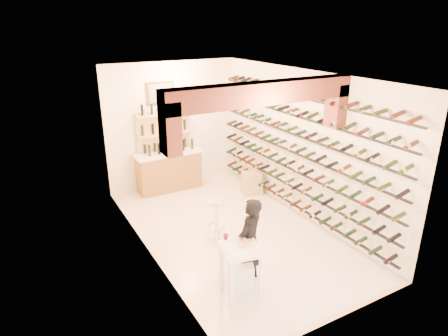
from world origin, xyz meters
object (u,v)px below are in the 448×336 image
object	(u,v)px
back_counter	(169,170)
person	(250,242)
wine_rack	(293,149)
white_stool	(241,276)
chrome_barstool	(217,215)
crate_lower	(251,188)
tasting_table	(241,256)

from	to	relation	value
back_counter	person	bearing A→B (deg)	-93.81
wine_rack	back_counter	world-z (taller)	wine_rack
white_stool	chrome_barstool	xyz separation A→B (m)	(0.45, 1.65, 0.23)
wine_rack	back_counter	size ratio (longest dim) A/B	3.35
white_stool	person	size ratio (longest dim) A/B	0.32
white_stool	person	distance (m)	0.57
chrome_barstool	crate_lower	size ratio (longest dim) A/B	1.60
white_stool	crate_lower	bearing A→B (deg)	54.26
person	wine_rack	bearing A→B (deg)	-171.14
wine_rack	chrome_barstool	bearing A→B (deg)	-178.55
tasting_table	crate_lower	world-z (taller)	tasting_table
back_counter	white_stool	bearing A→B (deg)	-96.72
tasting_table	crate_lower	distance (m)	3.97
person	back_counter	bearing A→B (deg)	-121.99
back_counter	person	xyz separation A→B (m)	(-0.28, -4.24, 0.22)
wine_rack	white_stool	bearing A→B (deg)	-144.09
tasting_table	crate_lower	bearing A→B (deg)	65.34
tasting_table	chrome_barstool	distance (m)	1.86
wine_rack	person	distance (m)	2.76
chrome_barstool	person	bearing A→B (deg)	-98.10
wine_rack	person	size ratio (longest dim) A/B	3.78
person	crate_lower	size ratio (longest dim) A/B	2.97
tasting_table	person	distance (m)	0.39
wine_rack	tasting_table	distance (m)	3.15
tasting_table	chrome_barstool	size ratio (longest dim) A/B	1.29
back_counter	crate_lower	distance (m)	2.16
white_stool	wine_rack	bearing A→B (deg)	35.91
white_stool	tasting_table	bearing A→B (deg)	-123.39
white_stool	person	bearing A→B (deg)	23.92
white_stool	chrome_barstool	distance (m)	1.72
person	chrome_barstool	distance (m)	1.59
wine_rack	person	xyz separation A→B (m)	(-2.11, -1.59, -0.79)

